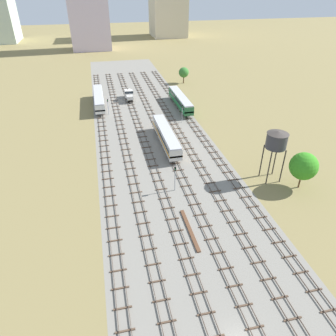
# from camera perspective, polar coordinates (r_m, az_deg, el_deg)

# --- Properties ---
(ground_plane) EXTENTS (480.00, 480.00, 0.00)m
(ground_plane) POSITION_cam_1_polar(r_m,az_deg,el_deg) (82.13, -3.01, 6.00)
(ground_plane) COLOR olive
(ballast_bed) EXTENTS (28.89, 176.00, 0.01)m
(ballast_bed) POSITION_cam_1_polar(r_m,az_deg,el_deg) (82.13, -3.01, 6.00)
(ballast_bed) COLOR gray
(ballast_bed) RESTS_ON ground
(track_far_left) EXTENTS (2.40, 126.00, 0.29)m
(track_far_left) POSITION_cam_1_polar(r_m,az_deg,el_deg) (82.06, -11.76, 5.43)
(track_far_left) COLOR #47382D
(track_far_left) RESTS_ON ground
(track_left) EXTENTS (2.40, 126.00, 0.29)m
(track_left) POSITION_cam_1_polar(r_m,az_deg,el_deg) (82.20, -8.29, 5.83)
(track_left) COLOR #47382D
(track_left) RESTS_ON ground
(track_centre_left) EXTENTS (2.40, 126.00, 0.29)m
(track_centre_left) POSITION_cam_1_polar(r_m,az_deg,el_deg) (82.64, -4.85, 6.20)
(track_centre_left) COLOR #47382D
(track_centre_left) RESTS_ON ground
(track_centre) EXTENTS (2.40, 126.00, 0.29)m
(track_centre) POSITION_cam_1_polar(r_m,az_deg,el_deg) (83.37, -1.44, 6.54)
(track_centre) COLOR #47382D
(track_centre) RESTS_ON ground
(track_centre_right) EXTENTS (2.40, 126.00, 0.29)m
(track_centre_right) POSITION_cam_1_polar(r_m,az_deg,el_deg) (84.39, 1.89, 6.86)
(track_centre_right) COLOR #47382D
(track_centre_right) RESTS_ON ground
(track_right) EXTENTS (2.40, 126.00, 0.29)m
(track_right) POSITION_cam_1_polar(r_m,az_deg,el_deg) (85.69, 5.14, 7.14)
(track_right) COLOR #47382D
(track_right) RESTS_ON ground
(diesel_railcar_centre_nearest) EXTENTS (2.96, 20.50, 3.80)m
(diesel_railcar_centre_nearest) POSITION_cam_1_polar(r_m,az_deg,el_deg) (75.75, -0.33, 5.92)
(diesel_railcar_centre_nearest) COLOR beige
(diesel_railcar_centre_nearest) RESTS_ON ground
(diesel_railcar_right_near) EXTENTS (2.96, 20.50, 3.80)m
(diesel_railcar_right_near) POSITION_cam_1_polar(r_m,az_deg,el_deg) (99.84, 2.28, 12.35)
(diesel_railcar_right_near) COLOR #286638
(diesel_railcar_right_near) RESTS_ON ground
(diesel_railcar_far_left_mid) EXTENTS (2.96, 20.50, 3.80)m
(diesel_railcar_far_left_mid) POSITION_cam_1_polar(r_m,az_deg,el_deg) (103.37, -12.55, 12.32)
(diesel_railcar_far_left_mid) COLOR white
(diesel_railcar_far_left_mid) RESTS_ON ground
(shunter_loco_centre_left_midfar) EXTENTS (2.74, 8.46, 3.10)m
(shunter_loco_centre_left_midfar) POSITION_cam_1_polar(r_m,az_deg,el_deg) (107.88, -7.19, 13.28)
(shunter_loco_centre_left_midfar) COLOR beige
(shunter_loco_centre_left_midfar) RESTS_ON ground
(water_tower) EXTENTS (4.16, 4.16, 10.67)m
(water_tower) POSITION_cam_1_polar(r_m,az_deg,el_deg) (63.17, 19.25, 4.82)
(water_tower) COLOR #2D2826
(water_tower) RESTS_ON ground
(signal_post_nearest) EXTENTS (0.28, 0.47, 5.34)m
(signal_post_nearest) POSITION_cam_1_polar(r_m,az_deg,el_deg) (88.63, 2.61, 10.37)
(signal_post_nearest) COLOR gray
(signal_post_nearest) RESTS_ON ground
(signal_post_near) EXTENTS (0.28, 0.47, 4.90)m
(signal_post_near) POSITION_cam_1_polar(r_m,az_deg,el_deg) (95.90, -10.92, 11.34)
(signal_post_near) COLOR gray
(signal_post_near) RESTS_ON ground
(signal_post_mid) EXTENTS (0.28, 0.47, 5.49)m
(signal_post_mid) POSITION_cam_1_polar(r_m,az_deg,el_deg) (58.69, 1.30, -1.33)
(signal_post_mid) COLOR gray
(signal_post_mid) RESTS_ON ground
(lineside_tree_0) EXTENTS (3.85, 3.85, 6.04)m
(lineside_tree_0) POSITION_cam_1_polar(r_m,az_deg,el_deg) (125.33, 2.90, 17.05)
(lineside_tree_0) COLOR #4C331E
(lineside_tree_0) RESTS_ON ground
(lineside_tree_1) EXTENTS (5.32, 5.32, 7.50)m
(lineside_tree_1) POSITION_cam_1_polar(r_m,az_deg,el_deg) (64.22, 23.56, 0.30)
(lineside_tree_1) COLOR #4C331E
(lineside_tree_1) RESTS_ON ground
(skyline_tower_1) EXTENTS (21.06, 17.07, 48.16)m
(skyline_tower_1) POSITION_cam_1_polar(r_m,az_deg,el_deg) (193.78, -14.54, 27.32)
(skyline_tower_1) COLOR silver
(skyline_tower_1) RESTS_ON ground
(spare_rail_bundle) EXTENTS (0.60, 10.00, 0.24)m
(spare_rail_bundle) POSITION_cam_1_polar(r_m,az_deg,el_deg) (51.98, 4.01, -11.19)
(spare_rail_bundle) COLOR brown
(spare_rail_bundle) RESTS_ON ground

